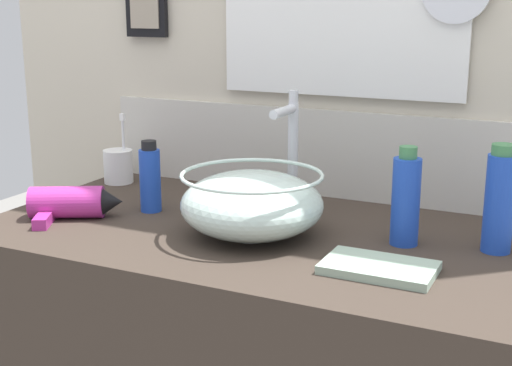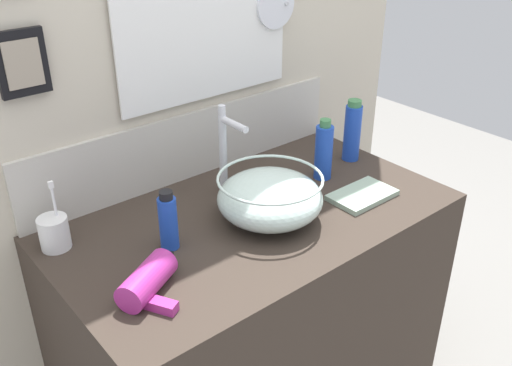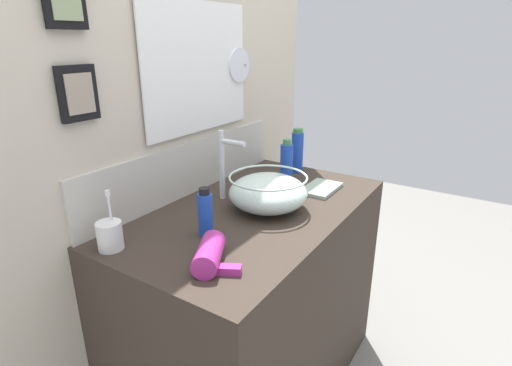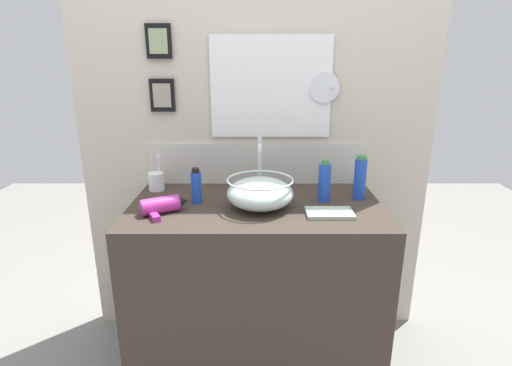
% 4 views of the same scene
% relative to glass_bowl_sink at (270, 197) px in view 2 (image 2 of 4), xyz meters
% --- Properties ---
extents(vanity_counter, '(1.14, 0.64, 0.86)m').
position_rel_glass_bowl_sink_xyz_m(vanity_counter, '(-0.02, 0.04, -0.50)').
color(vanity_counter, '#382D26').
rests_on(vanity_counter, ground).
extents(back_panel, '(1.81, 0.10, 2.43)m').
position_rel_glass_bowl_sink_xyz_m(back_panel, '(-0.02, 0.39, 0.29)').
color(back_panel, beige).
rests_on(back_panel, ground).
extents(glass_bowl_sink, '(0.29, 0.29, 0.13)m').
position_rel_glass_bowl_sink_xyz_m(glass_bowl_sink, '(0.00, 0.00, 0.00)').
color(glass_bowl_sink, silver).
rests_on(glass_bowl_sink, vanity_counter).
extents(faucet, '(0.02, 0.12, 0.28)m').
position_rel_glass_bowl_sink_xyz_m(faucet, '(0.00, 0.20, 0.09)').
color(faucet, silver).
rests_on(faucet, vanity_counter).
extents(hair_drier, '(0.21, 0.19, 0.07)m').
position_rel_glass_bowl_sink_xyz_m(hair_drier, '(-0.41, -0.06, -0.04)').
color(hair_drier, '#B22D8C').
rests_on(hair_drier, vanity_counter).
extents(toothbrush_cup, '(0.08, 0.08, 0.18)m').
position_rel_glass_bowl_sink_xyz_m(toothbrush_cup, '(-0.51, 0.25, -0.02)').
color(toothbrush_cup, white).
rests_on(toothbrush_cup, vanity_counter).
extents(spray_bottle, '(0.06, 0.06, 0.21)m').
position_rel_glass_bowl_sink_xyz_m(spray_bottle, '(0.46, 0.12, 0.03)').
color(spray_bottle, blue).
rests_on(spray_bottle, vanity_counter).
extents(lotion_bottle, '(0.06, 0.06, 0.20)m').
position_rel_glass_bowl_sink_xyz_m(lotion_bottle, '(0.29, 0.08, 0.02)').
color(lotion_bottle, blue).
rests_on(lotion_bottle, vanity_counter).
extents(soap_dispenser, '(0.05, 0.05, 0.16)m').
position_rel_glass_bowl_sink_xyz_m(soap_dispenser, '(-0.29, 0.06, 0.01)').
color(soap_dispenser, blue).
rests_on(soap_dispenser, vanity_counter).
extents(hand_towel, '(0.20, 0.12, 0.02)m').
position_rel_glass_bowl_sink_xyz_m(hand_towel, '(0.29, -0.08, -0.06)').
color(hand_towel, '#99B29E').
rests_on(hand_towel, vanity_counter).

